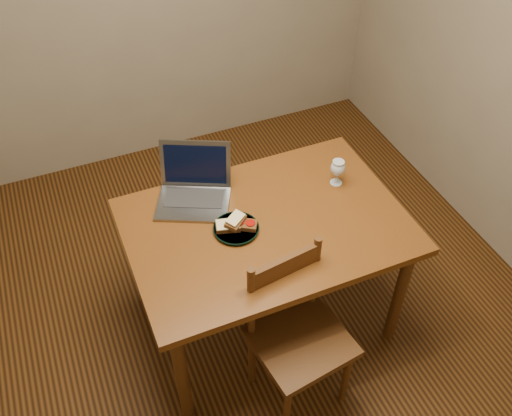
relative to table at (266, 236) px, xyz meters
name	(u,v)px	position (x,y,z in m)	size (l,w,h in m)	color
floor	(242,306)	(-0.09, 0.12, -0.66)	(3.20, 3.20, 0.02)	black
table	(266,236)	(0.00, 0.00, 0.00)	(1.30, 0.90, 0.74)	#552E0E
chair	(298,331)	(-0.03, -0.44, -0.18)	(0.46, 0.44, 0.44)	#42250D
plate	(236,229)	(-0.15, 0.01, 0.09)	(0.21, 0.21, 0.02)	black
sandwich_cheese	(228,226)	(-0.18, 0.02, 0.12)	(0.11, 0.07, 0.03)	#381E0C
sandwich_tomato	(245,224)	(-0.11, 0.00, 0.12)	(0.11, 0.06, 0.03)	#381E0C
sandwich_top	(235,221)	(-0.15, 0.02, 0.14)	(0.11, 0.06, 0.03)	#381E0C
milk_glass	(337,172)	(0.44, 0.12, 0.16)	(0.07, 0.07, 0.14)	white
laptop	(194,185)	(-0.25, 0.32, 0.15)	(0.45, 0.43, 0.25)	slate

